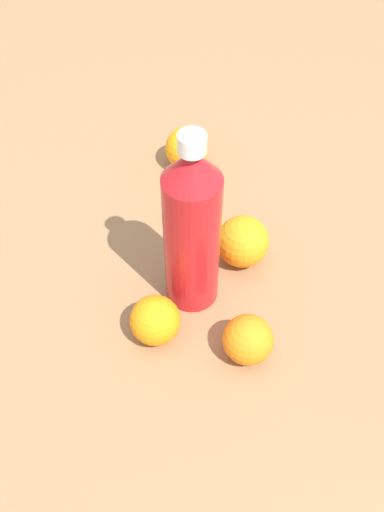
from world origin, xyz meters
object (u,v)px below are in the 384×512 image
at_px(orange_0, 155,320).
at_px(orange_3, 187,148).
at_px(water_bottle, 192,230).
at_px(orange_1, 243,242).
at_px(orange_2, 248,340).

distance_m(orange_0, orange_3, 0.36).
xyz_separation_m(water_bottle, orange_1, (0.08, -0.06, -0.09)).
xyz_separation_m(orange_0, orange_1, (0.16, -0.09, 0.01)).
bearing_deg(orange_1, orange_2, -167.06).
relative_size(orange_0, orange_3, 0.91).
distance_m(water_bottle, orange_3, 0.30).
height_order(orange_0, orange_1, orange_1).
relative_size(orange_1, orange_3, 1.04).
height_order(orange_1, orange_3, orange_1).
bearing_deg(orange_1, orange_3, 34.92).
distance_m(water_bottle, orange_1, 0.13).
height_order(orange_2, orange_3, orange_3).
bearing_deg(orange_3, orange_0, -172.58).
bearing_deg(orange_3, water_bottle, -164.31).
xyz_separation_m(water_bottle, orange_0, (-0.08, 0.03, -0.10)).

